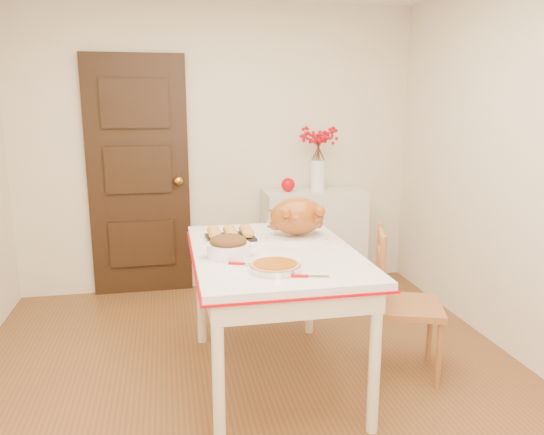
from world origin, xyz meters
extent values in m
cube|color=brown|center=(0.00, 0.00, 0.00)|extent=(3.50, 4.00, 0.00)
cube|color=silver|center=(0.00, 2.00, 1.25)|extent=(3.50, 0.00, 2.50)
cube|color=silver|center=(0.00, -2.00, 1.25)|extent=(3.50, 0.00, 2.50)
cube|color=black|center=(-0.70, 1.97, 1.03)|extent=(0.85, 0.06, 2.06)
cube|color=silver|center=(0.82, 1.78, 0.45)|extent=(0.89, 0.40, 0.89)
sphere|color=#C70009|center=(0.58, 1.78, 0.96)|extent=(0.12, 0.12, 0.12)
cylinder|color=#8A4309|center=(0.05, -0.16, 0.85)|extent=(0.32, 0.32, 0.05)
cylinder|color=white|center=(0.23, 0.79, 0.88)|extent=(0.08, 0.08, 0.11)
camera|label=1|loc=(-0.46, -2.64, 1.66)|focal=34.60mm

